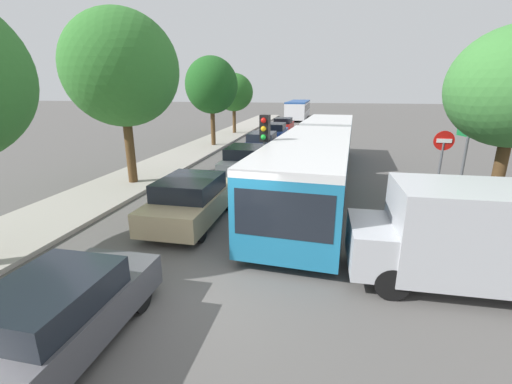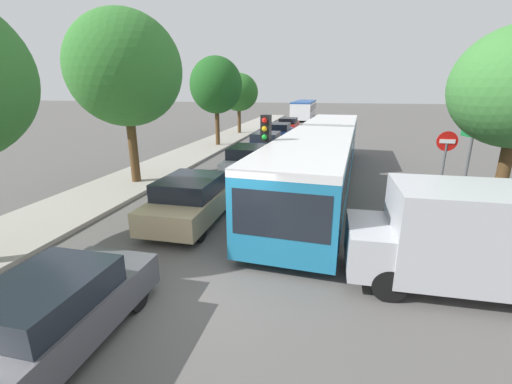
% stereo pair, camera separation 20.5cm
% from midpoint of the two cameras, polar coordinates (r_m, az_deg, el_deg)
% --- Properties ---
extents(ground_plane, '(200.00, 200.00, 0.00)m').
position_cam_midpoint_polar(ground_plane, '(7.70, -8.28, -16.88)').
color(ground_plane, '#565451').
extents(kerb_strip_left, '(3.20, 54.27, 0.14)m').
position_cam_midpoint_polar(kerb_strip_left, '(29.85, -6.44, 8.76)').
color(kerb_strip_left, '#9E998E').
rests_on(kerb_strip_left, ground).
extents(articulated_bus, '(3.80, 17.27, 2.54)m').
position_cam_midpoint_polar(articulated_bus, '(15.78, 10.20, 6.47)').
color(articulated_bus, teal).
rests_on(articulated_bus, ground).
extents(city_bus_rear, '(2.68, 11.66, 2.51)m').
position_cam_midpoint_polar(city_bus_rear, '(50.51, 6.95, 13.64)').
color(city_bus_rear, silver).
rests_on(city_bus_rear, ground).
extents(queued_car_graphite, '(1.70, 3.97, 1.38)m').
position_cam_midpoint_polar(queued_car_graphite, '(6.82, -31.05, -17.32)').
color(queued_car_graphite, '#47474C').
rests_on(queued_car_graphite, ground).
extents(queued_car_tan, '(1.90, 4.43, 1.54)m').
position_cam_midpoint_polar(queued_car_tan, '(11.36, -11.22, -1.27)').
color(queued_car_tan, tan).
rests_on(queued_car_tan, ground).
extents(queued_car_silver, '(1.84, 4.28, 1.49)m').
position_cam_midpoint_polar(queued_car_silver, '(17.36, -2.11, 5.26)').
color(queued_car_silver, '#B7BABF').
rests_on(queued_car_silver, ground).
extents(queued_car_navy, '(1.82, 4.24, 1.47)m').
position_cam_midpoint_polar(queued_car_navy, '(22.91, 0.76, 8.11)').
color(queued_car_navy, navy).
rests_on(queued_car_navy, ground).
extents(queued_car_blue, '(1.85, 4.30, 1.49)m').
position_cam_midpoint_polar(queued_car_blue, '(28.74, 2.85, 9.92)').
color(queued_car_blue, '#284799').
rests_on(queued_car_blue, ground).
extents(queued_car_red, '(1.78, 4.14, 1.44)m').
position_cam_midpoint_polar(queued_car_red, '(34.86, 4.39, 11.08)').
color(queued_car_red, '#B21E19').
rests_on(queued_car_red, ground).
extents(white_van, '(5.03, 2.05, 2.31)m').
position_cam_midpoint_polar(white_van, '(8.79, 32.69, -6.02)').
color(white_van, '#B7BABF').
rests_on(white_van, ground).
extents(traffic_light, '(0.36, 0.38, 3.40)m').
position_cam_midpoint_polar(traffic_light, '(11.88, 0.95, 8.39)').
color(traffic_light, '#56595E').
rests_on(traffic_light, ground).
extents(no_entry_sign, '(0.70, 0.08, 2.82)m').
position_cam_midpoint_polar(no_entry_sign, '(14.05, 28.14, 5.15)').
color(no_entry_sign, '#56595E').
rests_on(no_entry_sign, ground).
extents(direction_sign_post, '(0.40, 1.37, 3.60)m').
position_cam_midpoint_polar(direction_sign_post, '(15.29, 31.59, 8.10)').
color(direction_sign_post, '#56595E').
rests_on(direction_sign_post, ground).
extents(tree_left_mid, '(4.77, 4.77, 7.41)m').
position_cam_midpoint_polar(tree_left_mid, '(16.29, -21.45, 18.07)').
color(tree_left_mid, '#51381E').
rests_on(tree_left_mid, ground).
extents(tree_left_far, '(3.80, 3.80, 6.48)m').
position_cam_midpoint_polar(tree_left_far, '(26.12, -7.66, 17.21)').
color(tree_left_far, '#51381E').
rests_on(tree_left_far, ground).
extents(tree_left_distant, '(3.59, 3.59, 5.61)m').
position_cam_midpoint_polar(tree_left_distant, '(33.28, -3.91, 16.23)').
color(tree_left_distant, '#51381E').
rests_on(tree_left_distant, ground).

